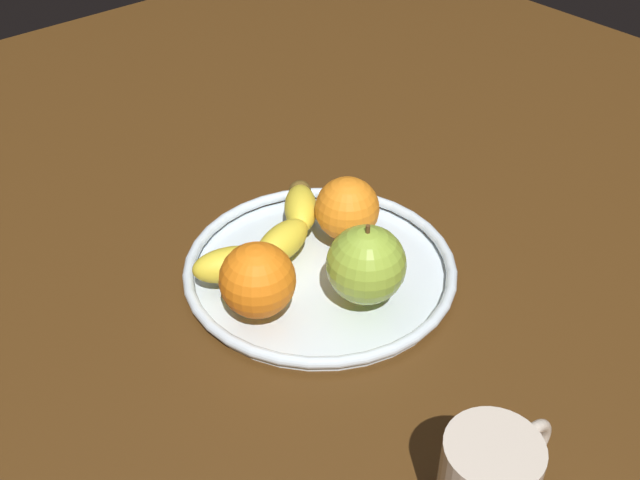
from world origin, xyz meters
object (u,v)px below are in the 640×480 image
banana (273,235)px  orange_back_right (257,280)px  fruit_bowl (320,268)px  apple (366,265)px  orange_front_left (347,209)px

banana → orange_back_right: bearing=-150.5°
fruit_bowl → orange_back_right: size_ratio=3.90×
fruit_bowl → apple: size_ratio=3.34×
fruit_bowl → apple: apple is taller
fruit_bowl → orange_front_left: bearing=17.7°
fruit_bowl → apple: (-0.06, -7.06, 4.94)cm
banana → apple: bearing=-93.3°
orange_back_right → banana: bearing=43.5°
fruit_bowl → banana: banana is taller
apple → orange_back_right: bearing=150.1°
orange_back_right → orange_front_left: (14.93, 3.39, -0.22)cm
orange_back_right → apple: bearing=-29.9°
orange_back_right → orange_front_left: bearing=12.8°
banana → orange_back_right: orange_back_right is taller
apple → orange_back_right: apple is taller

